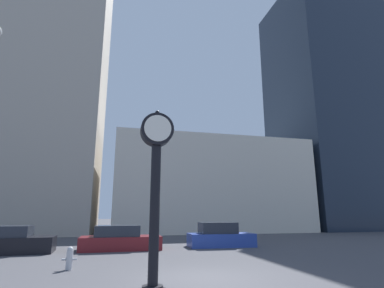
{
  "coord_description": "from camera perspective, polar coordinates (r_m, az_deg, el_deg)",
  "views": [
    {
      "loc": [
        -2.64,
        -9.36,
        1.93
      ],
      "look_at": [
        2.29,
        10.8,
        6.73
      ],
      "focal_mm": 28.0,
      "sensor_mm": 36.0,
      "label": 1
    }
  ],
  "objects": [
    {
      "name": "ground_plane",
      "position": [
        9.91,
        2.14,
        -24.24
      ],
      "size": [
        200.0,
        200.0,
        0.0
      ],
      "primitive_type": "plane",
      "color": "#424247"
    },
    {
      "name": "building_tall_tower",
      "position": [
        38.59,
        -27.5,
        14.46
      ],
      "size": [
        14.81,
        12.0,
        37.59
      ],
      "color": "#ADA393",
      "rests_on": "ground_plane"
    },
    {
      "name": "building_storefront_row",
      "position": [
        34.89,
        2.63,
        -8.23
      ],
      "size": [
        20.53,
        12.0,
        9.68
      ],
      "color": "beige",
      "rests_on": "ground_plane"
    },
    {
      "name": "building_glass_modern",
      "position": [
        45.14,
        24.0,
        6.32
      ],
      "size": [
        12.18,
        12.0,
        32.02
      ],
      "color": "#1E2838",
      "rests_on": "ground_plane"
    },
    {
      "name": "street_clock",
      "position": [
        7.92,
        -6.97,
        -6.85
      ],
      "size": [
        0.88,
        0.77,
        4.68
      ],
      "color": "black",
      "rests_on": "ground_plane"
    },
    {
      "name": "car_black",
      "position": [
        17.94,
        -31.69,
        -15.57
      ],
      "size": [
        4.27,
        2.15,
        1.32
      ],
      "rotation": [
        0.0,
        0.0,
        0.06
      ],
      "color": "black",
      "rests_on": "ground_plane"
    },
    {
      "name": "car_maroon",
      "position": [
        17.45,
        -13.58,
        -17.27
      ],
      "size": [
        4.27,
        1.89,
        1.28
      ],
      "rotation": [
        0.0,
        0.0,
        0.01
      ],
      "color": "maroon",
      "rests_on": "ground_plane"
    },
    {
      "name": "car_blue",
      "position": [
        18.66,
        5.35,
        -17.13
      ],
      "size": [
        3.9,
        1.86,
        1.39
      ],
      "rotation": [
        0.0,
        0.0,
        -0.04
      ],
      "color": "#28429E",
      "rests_on": "ground_plane"
    },
    {
      "name": "fire_hydrant_near",
      "position": [
        12.05,
        -22.3,
        -19.43
      ],
      "size": [
        0.51,
        0.22,
        0.77
      ],
      "color": "#B7B7BC",
      "rests_on": "ground_plane"
    }
  ]
}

